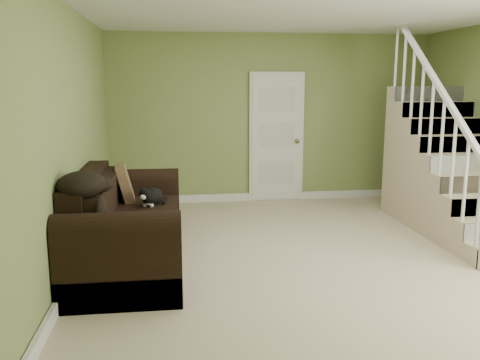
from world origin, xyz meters
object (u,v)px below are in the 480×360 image
object	(u,v)px
sofa	(125,229)
cat	(152,196)
banana	(154,229)
side_table	(115,207)

from	to	relation	value
sofa	cat	bearing A→B (deg)	55.93
sofa	cat	size ratio (longest dim) A/B	4.43
cat	banana	size ratio (longest dim) A/B	2.90
sofa	cat	xyz separation A→B (m)	(0.27, 0.40, 0.25)
side_table	cat	distance (m)	1.06
side_table	cat	size ratio (longest dim) A/B	1.47
side_table	cat	bearing A→B (deg)	-59.78
side_table	banana	world-z (taller)	side_table
sofa	banana	distance (m)	0.73
side_table	sofa	bearing A→B (deg)	-79.47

